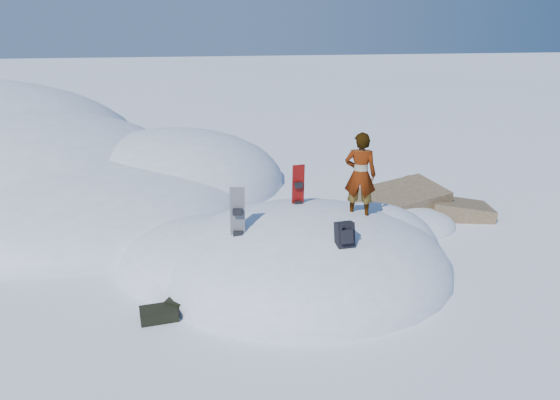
{
  "coord_description": "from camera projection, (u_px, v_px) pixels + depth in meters",
  "views": [
    {
      "loc": [
        -2.14,
        -11.42,
        5.9
      ],
      "look_at": [
        -0.55,
        0.3,
        1.71
      ],
      "focal_mm": 35.0,
      "sensor_mm": 36.0,
      "label": 1
    }
  ],
  "objects": [
    {
      "name": "snow_mound",
      "position": [
        296.0,
        267.0,
        13.11
      ],
      "size": [
        8.0,
        6.0,
        3.0
      ],
      "color": "white",
      "rests_on": "ground"
    },
    {
      "name": "person",
      "position": [
        360.0,
        175.0,
        12.36
      ],
      "size": [
        0.84,
        0.69,
        1.98
      ],
      "primitive_type": "imported",
      "rotation": [
        0.0,
        0.0,
        2.8
      ],
      "color": "slate",
      "rests_on": "snow_mound"
    },
    {
      "name": "gear_pile",
      "position": [
        162.0,
        312.0,
        10.94
      ],
      "size": [
        0.99,
        0.76,
        0.26
      ],
      "rotation": [
        0.0,
        0.0,
        0.17
      ],
      "color": "black",
      "rests_on": "ground"
    },
    {
      "name": "snowboard_dark",
      "position": [
        238.0,
        225.0,
        11.67
      ],
      "size": [
        0.34,
        0.25,
        1.69
      ],
      "rotation": [
        0.0,
        0.0,
        -0.18
      ],
      "color": "black",
      "rests_on": "snow_mound"
    },
    {
      "name": "ground",
      "position": [
        305.0,
        271.0,
        12.91
      ],
      "size": [
        120.0,
        120.0,
        0.0
      ],
      "primitive_type": "plane",
      "color": "white",
      "rests_on": "ground"
    },
    {
      "name": "backpack",
      "position": [
        345.0,
        235.0,
        11.13
      ],
      "size": [
        0.41,
        0.45,
        0.6
      ],
      "rotation": [
        0.0,
        0.0,
        0.14
      ],
      "color": "black",
      "rests_on": "snow_mound"
    },
    {
      "name": "rock_outcrop",
      "position": [
        410.0,
        217.0,
        16.19
      ],
      "size": [
        4.68,
        4.41,
        1.68
      ],
      "color": "olive",
      "rests_on": "ground"
    },
    {
      "name": "snowboard_red",
      "position": [
        298.0,
        196.0,
        13.02
      ],
      "size": [
        0.31,
        0.21,
        1.6
      ],
      "rotation": [
        0.0,
        0.0,
        0.18
      ],
      "color": "red",
      "rests_on": "snow_mound"
    }
  ]
}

